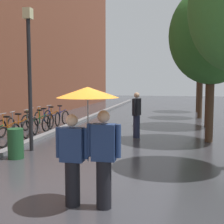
{
  "coord_description": "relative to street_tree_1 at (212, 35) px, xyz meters",
  "views": [
    {
      "loc": [
        1.83,
        -5.34,
        2.17
      ],
      "look_at": [
        0.14,
        2.57,
        1.35
      ],
      "focal_mm": 49.01,
      "sensor_mm": 36.0,
      "label": 1
    }
  ],
  "objects": [
    {
      "name": "kerb_strip",
      "position": [
        -6.18,
        4.08,
        -3.68
      ],
      "size": [
        0.3,
        36.0,
        0.12
      ],
      "primitive_type": "cube",
      "color": "slate",
      "rests_on": "ground"
    },
    {
      "name": "street_tree_3",
      "position": [
        0.17,
        7.19,
        0.22
      ],
      "size": [
        2.31,
        2.31,
        5.48
      ],
      "color": "#473323",
      "rests_on": "ground"
    },
    {
      "name": "parked_bicycle_6",
      "position": [
        -7.24,
        1.55,
        -3.37
      ],
      "size": [
        1.08,
        0.7,
        0.96
      ],
      "color": "black",
      "rests_on": "ground"
    },
    {
      "name": "parked_bicycle_5",
      "position": [
        -7.11,
        0.87,
        -3.37
      ],
      "size": [
        1.15,
        0.81,
        0.96
      ],
      "color": "black",
      "rests_on": "ground"
    },
    {
      "name": "street_lamp_post",
      "position": [
        -5.58,
        -2.59,
        -1.2
      ],
      "size": [
        0.24,
        0.24,
        4.35
      ],
      "color": "black",
      "rests_on": "ground"
    },
    {
      "name": "couple_under_umbrella",
      "position": [
        -2.61,
        -6.34,
        -2.4
      ],
      "size": [
        1.15,
        1.05,
        2.08
      ],
      "color": "black",
      "rests_on": "ground"
    },
    {
      "name": "litter_bin",
      "position": [
        -5.55,
        -3.59,
        -3.32
      ],
      "size": [
        0.44,
        0.44,
        0.85
      ],
      "primitive_type": "cylinder",
      "color": "#1E4C28",
      "rests_on": "ground"
    },
    {
      "name": "street_tree_1",
      "position": [
        0.0,
        0.0,
        0.0
      ],
      "size": [
        2.98,
        2.98,
        5.47
      ],
      "color": "#473323",
      "rests_on": "ground"
    },
    {
      "name": "parked_bicycle_7",
      "position": [
        -7.26,
        2.41,
        -3.37
      ],
      "size": [
        1.12,
        0.77,
        0.96
      ],
      "color": "black",
      "rests_on": "ground"
    },
    {
      "name": "parked_bicycle_2",
      "position": [
        -7.16,
        -1.68,
        -3.37
      ],
      "size": [
        1.12,
        0.76,
        0.96
      ],
      "color": "black",
      "rests_on": "ground"
    },
    {
      "name": "parked_bicycle_4",
      "position": [
        -7.24,
        -0.03,
        -3.37
      ],
      "size": [
        1.14,
        0.8,
        0.96
      ],
      "color": "black",
      "rests_on": "ground"
    },
    {
      "name": "street_tree_2",
      "position": [
        0.31,
        3.72,
        0.6
      ],
      "size": [
        3.17,
        3.17,
        6.03
      ],
      "color": "#473323",
      "rests_on": "ground"
    },
    {
      "name": "street_tree_4",
      "position": [
        0.26,
        10.9,
        0.43
      ],
      "size": [
        2.46,
        2.46,
        5.66
      ],
      "color": "#473323",
      "rests_on": "ground"
    },
    {
      "name": "parked_bicycle_8",
      "position": [
        -7.1,
        3.16,
        -3.37
      ],
      "size": [
        1.16,
        0.84,
        0.96
      ],
      "color": "black",
      "rests_on": "ground"
    },
    {
      "name": "parked_bicycle_3",
      "position": [
        -7.21,
        -0.79,
        -3.37
      ],
      "size": [
        1.09,
        0.72,
        0.96
      ],
      "color": "black",
      "rests_on": "ground"
    },
    {
      "name": "pedestrian_walking_midground",
      "position": [
        -2.64,
        0.27,
        -2.85
      ],
      "size": [
        0.31,
        0.58,
        1.74
      ],
      "color": "#1E233D",
      "rests_on": "ground"
    },
    {
      "name": "ground_plane",
      "position": [
        -2.98,
        -5.92,
        -3.74
      ],
      "size": [
        80.0,
        80.0,
        0.0
      ],
      "primitive_type": "plane",
      "color": "#38383D"
    }
  ]
}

